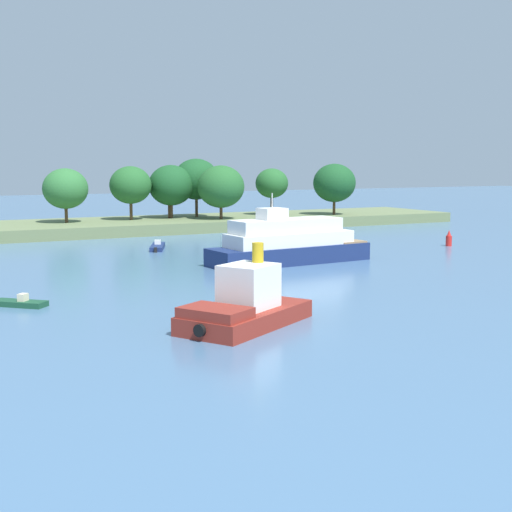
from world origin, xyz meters
TOP-DOWN VIEW (x-y plane):
  - treeline_island at (6.67, 73.56)m, footprint 72.32×17.41m
  - tugboat at (-18.91, 13.08)m, footprint 9.79×8.09m
  - white_riverboat at (-3.12, 35.11)m, footprint 16.79×5.90m
  - fishing_skiff at (-10.74, 51.62)m, footprint 3.61×6.06m
  - small_motorboat at (-29.85, 25.41)m, footprint 3.61×3.48m
  - channel_buoy_red at (20.58, 38.71)m, footprint 0.70×0.70m

SIDE VIEW (x-z plane):
  - small_motorboat at x=-29.85m, z-range -0.21..0.67m
  - fishing_skiff at x=-10.74m, z-range -0.23..0.76m
  - channel_buoy_red at x=20.58m, z-range -0.14..1.76m
  - tugboat at x=-18.91m, z-range -1.20..3.65m
  - white_riverboat at x=-3.12m, z-range -1.52..5.29m
  - treeline_island at x=6.67m, z-range -1.67..8.67m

